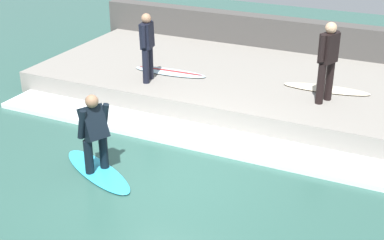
# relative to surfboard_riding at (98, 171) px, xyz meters

# --- Properties ---
(ground_plane) EXTENTS (28.00, 28.00, 0.00)m
(ground_plane) POSITION_rel_surfboard_riding_xyz_m (0.50, -1.22, -0.03)
(ground_plane) COLOR #2D564C
(concrete_ledge) EXTENTS (4.40, 10.29, 0.52)m
(concrete_ledge) POSITION_rel_surfboard_riding_xyz_m (4.67, -1.22, 0.23)
(concrete_ledge) COLOR gray
(concrete_ledge) RESTS_ON ground_plane
(back_wall) EXTENTS (0.50, 10.80, 1.34)m
(back_wall) POSITION_rel_surfboard_riding_xyz_m (7.12, -1.22, 0.64)
(back_wall) COLOR #474442
(back_wall) RESTS_ON ground_plane
(wave_foam_crest) EXTENTS (0.98, 9.78, 0.11)m
(wave_foam_crest) POSITION_rel_surfboard_riding_xyz_m (1.98, -1.22, 0.02)
(wave_foam_crest) COLOR silver
(wave_foam_crest) RESTS_ON ground_plane
(surfboard_riding) EXTENTS (1.37, 2.03, 0.06)m
(surfboard_riding) POSITION_rel_surfboard_riding_xyz_m (0.00, 0.00, 0.00)
(surfboard_riding) COLOR #2DADD1
(surfboard_riding) RESTS_ON ground_plane
(surfer_riding) EXTENTS (0.54, 0.57, 1.45)m
(surfer_riding) POSITION_rel_surfboard_riding_xyz_m (-0.00, 0.00, 0.83)
(surfer_riding) COLOR black
(surfer_riding) RESTS_ON surfboard_riding
(surfer_waiting_near) EXTENTS (0.53, 0.30, 1.58)m
(surfer_waiting_near) POSITION_rel_surfboard_riding_xyz_m (3.29, 0.79, 1.38)
(surfer_waiting_near) COLOR black
(surfer_waiting_near) RESTS_ON concrete_ledge
(surfboard_waiting_near) EXTENTS (0.55, 1.86, 0.07)m
(surfboard_waiting_near) POSITION_rel_surfboard_riding_xyz_m (3.96, 0.58, 0.52)
(surfboard_waiting_near) COLOR silver
(surfboard_waiting_near) RESTS_ON concrete_ledge
(surfer_waiting_far) EXTENTS (0.54, 0.37, 1.70)m
(surfer_waiting_far) POSITION_rel_surfboard_riding_xyz_m (3.78, -3.15, 1.45)
(surfer_waiting_far) COLOR black
(surfer_waiting_far) RESTS_ON concrete_ledge
(surfboard_waiting_far) EXTENTS (0.61, 1.93, 0.06)m
(surfboard_waiting_far) POSITION_rel_surfboard_riding_xyz_m (4.46, -3.07, 0.52)
(surfboard_waiting_far) COLOR beige
(surfboard_waiting_far) RESTS_ON concrete_ledge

